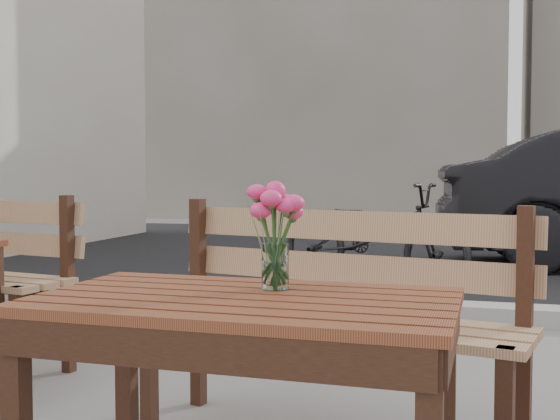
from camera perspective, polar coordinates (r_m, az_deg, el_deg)
name	(u,v)px	position (r m, az deg, el deg)	size (l,w,h in m)	color
street	(432,273)	(7.03, 12.29, -5.05)	(30.00, 8.12, 0.12)	black
backdrop_buildings	(466,56)	(16.49, 14.84, 11.97)	(15.50, 4.00, 8.00)	slate
main_table	(244,338)	(1.89, -2.90, -10.36)	(1.12, 0.67, 0.68)	#5B2418
main_bench	(334,293)	(2.66, 4.40, -6.72)	(1.54, 0.75, 0.92)	#976E4E
main_vase	(275,222)	(1.96, -0.39, -0.99)	(0.16, 0.16, 0.30)	white
bicycle	(374,234)	(6.39, 7.64, -1.91)	(0.61, 1.76, 0.92)	black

